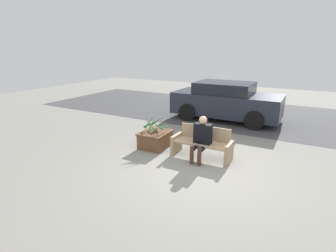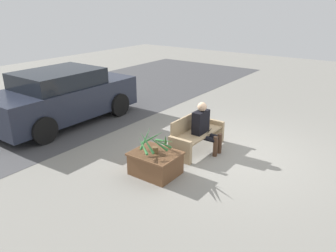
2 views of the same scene
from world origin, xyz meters
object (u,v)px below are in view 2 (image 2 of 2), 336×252
at_px(potted_plant, 155,142).
at_px(parked_car, 63,96).
at_px(bench, 196,134).
at_px(planter_box, 155,162).
at_px(person_seated, 204,125).

distance_m(potted_plant, parked_car, 4.12).
bearing_deg(parked_car, potted_plant, -102.72).
distance_m(bench, planter_box, 1.49).
relative_size(bench, potted_plant, 2.15).
relative_size(potted_plant, parked_car, 0.17).
relative_size(bench, parked_car, 0.37).
xyz_separation_m(planter_box, potted_plant, (-0.01, 0.00, 0.44)).
height_order(bench, potted_plant, potted_plant).
xyz_separation_m(potted_plant, parked_car, (0.91, 4.02, 0.07)).
height_order(planter_box, parked_car, parked_car).
bearing_deg(planter_box, potted_plant, 179.47).
bearing_deg(person_seated, bench, 102.18).
height_order(bench, planter_box, bench).
height_order(person_seated, planter_box, person_seated).
relative_size(bench, planter_box, 1.69).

